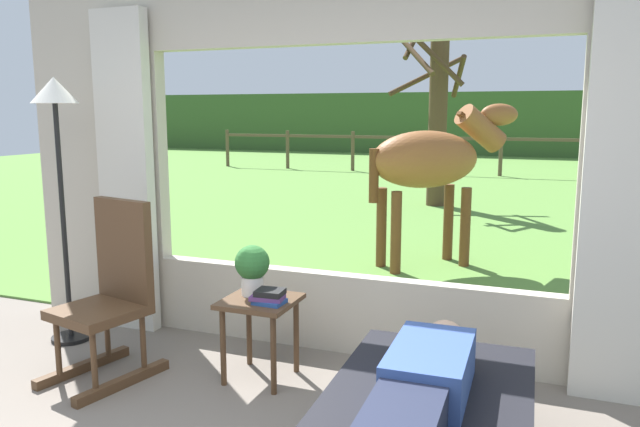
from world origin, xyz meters
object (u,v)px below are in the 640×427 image
(side_table, at_px, (260,313))
(book_stack, at_px, (269,297))
(pasture_tree, at_px, (437,107))
(horse, at_px, (432,161))
(reclining_person, at_px, (421,390))
(rocking_chair, at_px, (112,291))
(potted_plant, at_px, (252,267))
(floor_lamp_left, at_px, (57,130))

(side_table, relative_size, book_stack, 2.45)
(side_table, height_order, pasture_tree, pasture_tree)
(horse, bearing_deg, pasture_tree, 147.09)
(reclining_person, bearing_deg, side_table, 141.55)
(rocking_chair, relative_size, potted_plant, 3.50)
(potted_plant, relative_size, floor_lamp_left, 0.17)
(rocking_chair, relative_size, floor_lamp_left, 0.59)
(potted_plant, bearing_deg, rocking_chair, -158.11)
(potted_plant, bearing_deg, pasture_tree, 91.87)
(reclining_person, distance_m, rocking_chair, 2.19)
(horse, xyz_separation_m, pasture_tree, (-0.77, 4.33, 0.58))
(reclining_person, bearing_deg, floor_lamp_left, 159.06)
(reclining_person, height_order, potted_plant, potted_plant)
(potted_plant, relative_size, horse, 0.18)
(reclining_person, bearing_deg, book_stack, 141.30)
(reclining_person, relative_size, potted_plant, 4.48)
(reclining_person, relative_size, book_stack, 6.74)
(reclining_person, distance_m, side_table, 1.49)
(reclining_person, height_order, side_table, reclining_person)
(reclining_person, height_order, pasture_tree, pasture_tree)
(pasture_tree, bearing_deg, rocking_chair, -94.27)
(reclining_person, xyz_separation_m, horse, (-0.75, 4.06, 0.63))
(floor_lamp_left, bearing_deg, reclining_person, -19.37)
(reclining_person, distance_m, potted_plant, 1.60)
(rocking_chair, bearing_deg, pasture_tree, 98.89)
(side_table, height_order, floor_lamp_left, floor_lamp_left)
(floor_lamp_left, bearing_deg, pasture_tree, 80.16)
(side_table, relative_size, horse, 0.30)
(pasture_tree, bearing_deg, potted_plant, -88.13)
(reclining_person, height_order, floor_lamp_left, floor_lamp_left)
(reclining_person, xyz_separation_m, floor_lamp_left, (-2.80, 0.98, 1.01))
(potted_plant, distance_m, pasture_tree, 7.51)
(book_stack, height_order, floor_lamp_left, floor_lamp_left)
(floor_lamp_left, bearing_deg, rocking_chair, -27.14)
(reclining_person, height_order, rocking_chair, rocking_chair)
(horse, relative_size, pasture_tree, 0.51)
(book_stack, bearing_deg, potted_plant, 144.78)
(reclining_person, xyz_separation_m, side_table, (-1.19, 0.89, -0.10))
(side_table, relative_size, potted_plant, 1.63)
(side_table, xyz_separation_m, pasture_tree, (-0.32, 7.50, 1.31))
(reclining_person, distance_m, floor_lamp_left, 3.14)
(potted_plant, relative_size, book_stack, 1.51)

